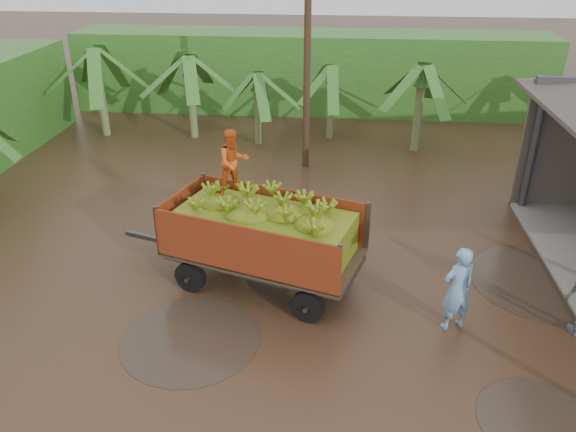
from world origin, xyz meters
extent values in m
plane|color=black|center=(0.00, 0.00, 0.00)|extent=(100.00, 100.00, 0.00)
cube|color=#2D661E|center=(-2.00, 16.00, 1.80)|extent=(22.00, 3.00, 3.60)
cube|color=#47474C|center=(-5.20, 1.66, 0.55)|extent=(1.76, 0.66, 0.12)
imported|color=#D15218|center=(-2.96, 1.38, 2.91)|extent=(0.98, 0.93, 1.60)
imported|color=#72A1CF|center=(2.14, -0.60, 1.00)|extent=(0.86, 0.73, 2.00)
cylinder|color=#47301E|center=(-1.69, 8.49, 4.33)|extent=(0.24, 0.24, 8.66)
camera|label=1|loc=(-0.50, -10.78, 7.78)|focal=35.00mm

